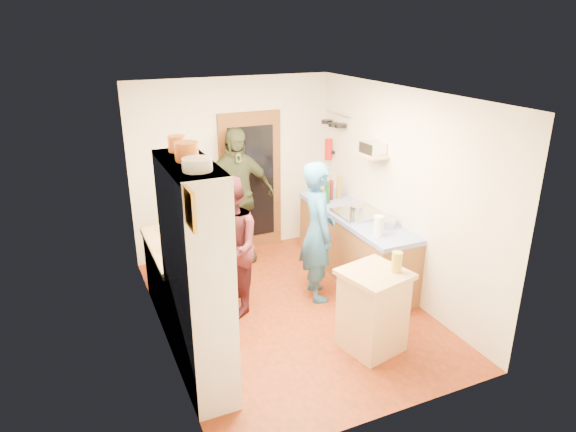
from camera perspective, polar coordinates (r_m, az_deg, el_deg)
floor at (r=6.39m, az=0.16°, el=-10.44°), size 3.00×4.00×0.02m
ceiling at (r=5.51m, az=0.18°, el=13.54°), size 3.00×4.00×0.02m
wall_back at (r=7.61m, az=-6.08°, el=5.41°), size 3.00×0.02×2.60m
wall_front at (r=4.23m, az=11.52°, el=-7.95°), size 3.00×0.02×2.60m
wall_left at (r=5.42m, az=-14.55°, el=-1.62°), size 0.02×4.00×2.60m
wall_right at (r=6.56m, az=12.30°, el=2.49°), size 0.02×4.00×2.60m
door_frame at (r=7.73m, az=-4.16°, el=3.77°), size 0.95×0.06×2.10m
door_glass at (r=7.69m, az=-4.07°, el=3.70°), size 0.70×0.02×1.70m
hutch_body at (r=4.82m, az=-10.14°, el=-6.77°), size 0.40×1.20×2.20m
hutch_top_shelf at (r=4.43m, az=-11.02°, el=5.70°), size 0.40×1.14×0.04m
plate_stack at (r=4.13m, az=-10.06°, el=5.65°), size 0.24×0.24×0.10m
orange_pot_a at (r=4.44m, az=-11.21°, el=7.05°), size 0.20×0.20×0.16m
orange_pot_b at (r=4.79m, az=-12.23°, el=7.87°), size 0.16×0.16×0.14m
left_counter_base at (r=6.24m, az=-11.77°, el=-7.18°), size 0.60×1.40×0.85m
left_counter_top at (r=6.04m, az=-12.08°, el=-3.41°), size 0.64×1.44×0.05m
toaster at (r=5.66m, az=-10.82°, el=-3.66°), size 0.30×0.24×0.19m
kettle at (r=5.88m, az=-12.39°, el=-2.81°), size 0.18×0.18×0.20m
orange_bowl at (r=6.13m, az=-11.62°, el=-2.33°), size 0.20×0.20×0.08m
chopping_board at (r=6.57m, az=-13.07°, el=-1.13°), size 0.35×0.30×0.02m
right_counter_base at (r=7.09m, az=7.37°, el=-3.40°), size 0.60×2.20×0.84m
right_counter_top at (r=6.92m, az=7.54°, el=0.00°), size 0.62×2.22×0.06m
hob at (r=6.87m, az=7.76°, el=0.26°), size 0.55×0.58×0.04m
pot_on_hob at (r=6.77m, az=7.67°, el=0.68°), size 0.18×0.18×0.12m
bottle_a at (r=7.23m, az=4.37°, el=2.60°), size 0.10×0.10×0.31m
bottle_b at (r=7.39m, az=4.80°, el=2.89°), size 0.07×0.07×0.28m
bottle_c at (r=7.44m, az=5.71°, el=3.19°), size 0.09×0.09×0.34m
paper_towel at (r=6.20m, az=10.02°, el=-1.11°), size 0.12×0.12×0.25m
mixing_bowl at (r=6.53m, az=10.72°, el=-0.68°), size 0.35×0.35×0.11m
island_base at (r=5.58m, az=9.37°, el=-10.54°), size 0.66×0.66×0.86m
island_top at (r=5.36m, az=9.65°, el=-6.38°), size 0.74×0.74×0.05m
cutting_board at (r=5.35m, az=8.89°, el=-6.25°), size 0.40×0.35×0.02m
oil_jar at (r=5.35m, az=12.00°, el=-5.01°), size 0.13×0.13×0.22m
pan_rail at (r=7.59m, az=5.60°, el=11.18°), size 0.02×0.65×0.02m
pan_hang_a at (r=7.44m, az=5.83°, el=9.96°), size 0.18×0.18×0.05m
pan_hang_b at (r=7.61m, az=5.07°, el=10.08°), size 0.16×0.16×0.05m
pan_hang_c at (r=7.78m, az=4.35°, el=10.41°), size 0.17×0.17×0.05m
wall_shelf at (r=6.72m, az=9.34°, el=6.70°), size 0.26×0.42×0.03m
radio at (r=6.70m, az=9.39°, el=7.45°), size 0.23×0.31×0.15m
ext_bracket at (r=7.87m, az=4.89°, el=7.08°), size 0.06×0.10×0.04m
fire_extinguisher at (r=7.83m, az=4.51°, el=7.40°), size 0.11×0.11×0.32m
picture_frame at (r=3.74m, az=-10.82°, el=0.77°), size 0.03×0.25×0.30m
person_hob at (r=6.31m, az=3.67°, el=-1.79°), size 0.54×0.72×1.77m
person_left at (r=6.06m, az=-6.36°, el=-3.28°), size 0.68×0.85×1.69m
person_back at (r=7.32m, az=-5.74°, el=2.21°), size 1.16×0.49×1.97m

